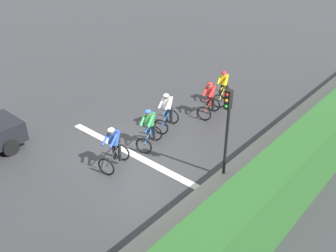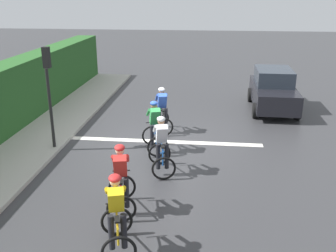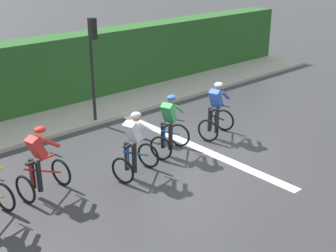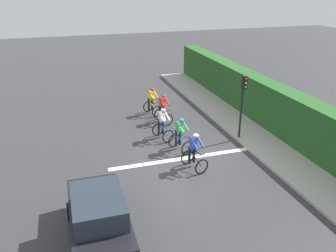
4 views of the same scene
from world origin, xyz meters
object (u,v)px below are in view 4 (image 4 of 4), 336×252
Objects in this scene: cyclist_trailing at (194,152)px; traffic_light_near_crossing at (243,98)px; car_black at (99,217)px; cyclist_second at (163,109)px; cyclist_fourth at (180,135)px; cyclist_lead at (152,102)px; cyclist_mid at (162,124)px.

traffic_light_near_crossing is (3.30, 2.04, 1.43)m from cyclist_trailing.
car_black is (-4.45, -3.37, 0.08)m from cyclist_trailing.
cyclist_trailing is 5.59m from car_black.
cyclist_second is 5.51m from cyclist_trailing.
cyclist_second is at bearing 85.84° from cyclist_fourth.
traffic_light_near_crossing is at bearing -56.43° from cyclist_lead.
cyclist_fourth is 1.00× the size of cyclist_trailing.
cyclist_mid is at bearing 105.14° from cyclist_fourth.
cyclist_lead is at bearing 89.82° from cyclist_fourth.
cyclist_mid is 7.85m from car_black.
cyclist_second is at bearing 131.14° from traffic_light_near_crossing.
cyclist_trailing is at bearing -90.24° from cyclist_lead.
cyclist_trailing is (-0.28, -5.50, 0.00)m from cyclist_second.
cyclist_fourth is at bearing -74.86° from cyclist_mid.
cyclist_second is 1.00× the size of cyclist_fourth.
cyclist_lead and cyclist_second have the same top height.
cyclist_trailing is at bearing -148.25° from traffic_light_near_crossing.
traffic_light_near_crossing reaches higher than car_black.
traffic_light_near_crossing is at bearing 31.75° from cyclist_trailing.
car_black reaches higher than cyclist_second.
cyclist_second is 1.00× the size of cyclist_mid.
cyclist_second and cyclist_mid have the same top height.
cyclist_trailing is at bearing -90.41° from cyclist_fourth.
traffic_light_near_crossing is at bearing 34.93° from car_black.
cyclist_lead and cyclist_fourth have the same top height.
car_black is (-4.47, -5.20, 0.08)m from cyclist_fourth.
cyclist_fourth is at bearing -94.16° from cyclist_second.
cyclist_fourth is 0.50× the size of traffic_light_near_crossing.
traffic_light_near_crossing is (3.29, 0.21, 1.43)m from cyclist_fourth.
cyclist_trailing is (-0.01, -1.83, 0.00)m from cyclist_fourth.
traffic_light_near_crossing is (3.27, -4.93, 1.43)m from cyclist_lead.
cyclist_trailing is 0.50× the size of traffic_light_near_crossing.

